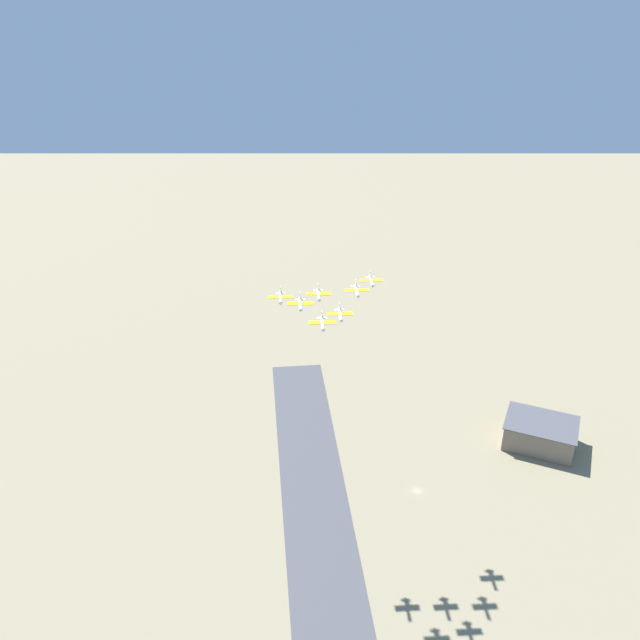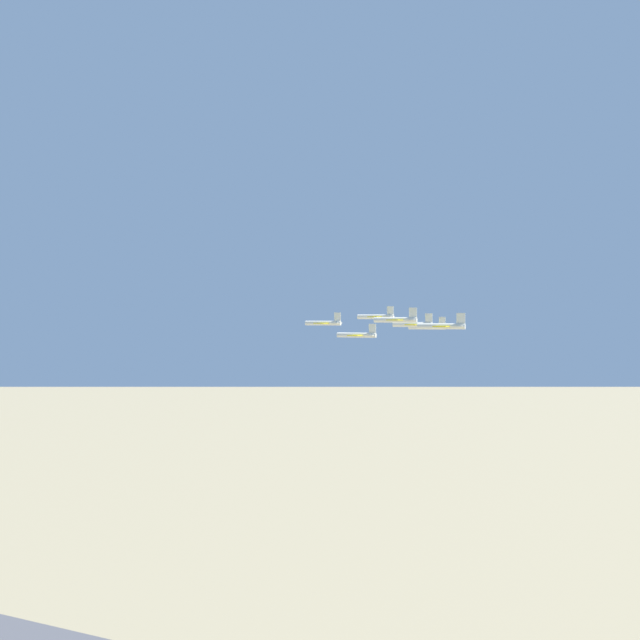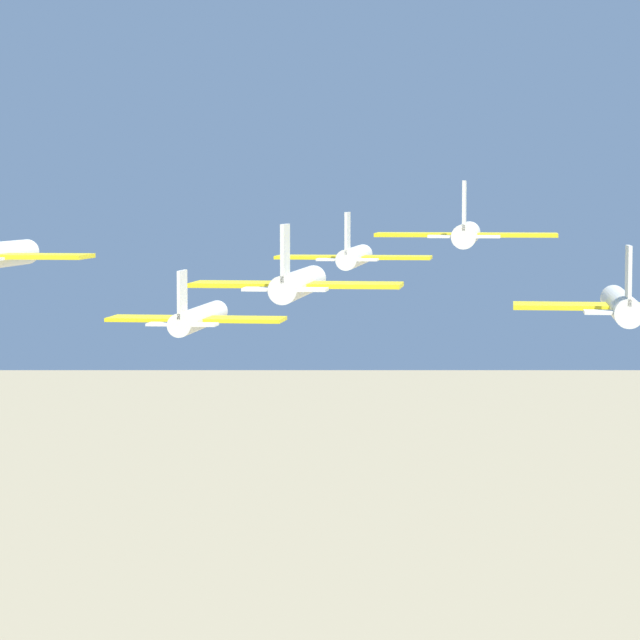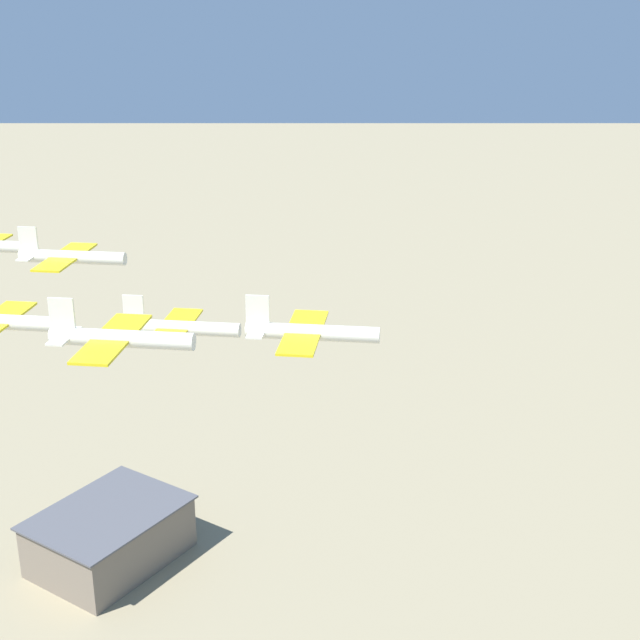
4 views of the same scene
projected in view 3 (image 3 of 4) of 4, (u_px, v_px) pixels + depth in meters
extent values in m
cylinder|color=silver|center=(355.00, 257.00, 94.75)|extent=(5.78, 9.80, 1.26)
cube|color=yellow|center=(354.00, 257.00, 94.07)|extent=(9.86, 6.80, 0.21)
cube|color=silver|center=(347.00, 233.00, 90.42)|extent=(0.97, 1.71, 2.53)
cube|color=silver|center=(347.00, 260.00, 90.54)|extent=(3.85, 2.78, 0.14)
cylinder|color=silver|center=(199.00, 318.00, 83.56)|extent=(5.78, 9.80, 1.26)
cube|color=yellow|center=(196.00, 319.00, 82.88)|extent=(9.86, 6.80, 0.21)
cube|color=silver|center=(182.00, 294.00, 79.23)|extent=(0.97, 1.71, 2.53)
cube|color=silver|center=(182.00, 324.00, 79.36)|extent=(3.85, 2.78, 0.14)
cylinder|color=silver|center=(467.00, 235.00, 81.33)|extent=(5.78, 9.80, 1.26)
cube|color=yellow|center=(466.00, 235.00, 80.65)|extent=(9.86, 6.80, 0.21)
cube|color=silver|center=(464.00, 206.00, 77.00)|extent=(0.97, 1.71, 2.53)
cube|color=silver|center=(464.00, 237.00, 77.13)|extent=(3.85, 2.78, 0.14)
cylinder|color=silver|center=(299.00, 284.00, 70.07)|extent=(5.78, 9.80, 1.26)
cube|color=yellow|center=(297.00, 285.00, 69.39)|extent=(9.86, 6.80, 0.21)
cube|color=silver|center=(285.00, 253.00, 65.74)|extent=(0.97, 1.71, 2.53)
cube|color=silver|center=(285.00, 289.00, 65.87)|extent=(3.85, 2.78, 0.14)
cylinder|color=silver|center=(621.00, 305.00, 68.29)|extent=(5.78, 9.80, 1.26)
cube|color=yellow|center=(622.00, 307.00, 67.61)|extent=(9.86, 6.80, 0.21)
cube|color=silver|center=(628.00, 275.00, 63.96)|extent=(0.97, 1.71, 2.53)
cube|color=silver|center=(628.00, 312.00, 64.09)|extent=(3.85, 2.78, 0.14)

